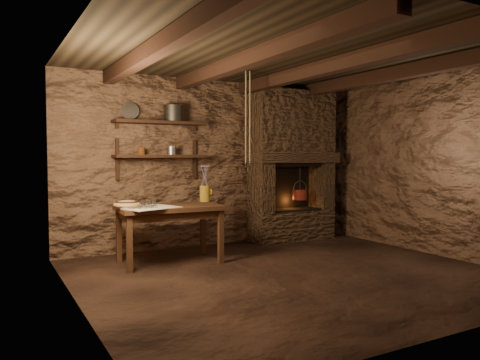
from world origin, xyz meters
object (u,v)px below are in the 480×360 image
work_table (170,232)px  wooden_bowl (127,205)px  stoneware_jug (205,186)px  iron_stockpot (173,114)px  red_pot (300,194)px

work_table → wooden_bowl: size_ratio=4.08×
stoneware_jug → work_table: bearing=-142.0°
iron_stockpot → red_pot: 2.34m
wooden_bowl → iron_stockpot: size_ratio=1.17×
work_table → red_pot: (2.35, 0.55, 0.33)m
iron_stockpot → wooden_bowl: bearing=-141.2°
red_pot → stoneware_jug: bearing=-169.9°
wooden_bowl → red_pot: red_pot is taller
work_table → iron_stockpot: (0.31, 0.67, 1.49)m
work_table → stoneware_jug: size_ratio=2.59×
iron_stockpot → stoneware_jug: bearing=-58.4°
stoneware_jug → wooden_bowl: 1.14m
work_table → stoneware_jug: stoneware_jug is taller
work_table → stoneware_jug: bearing=24.6°
stoneware_jug → iron_stockpot: bearing=138.0°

